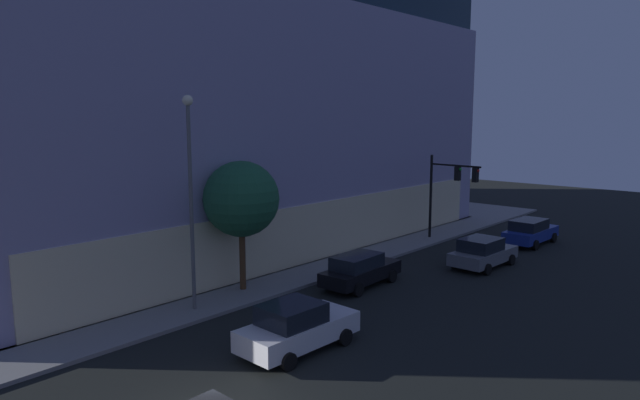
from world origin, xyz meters
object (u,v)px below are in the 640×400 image
object	(u,v)px
car_grey	(483,252)
car_blue	(530,231)
street_lamp_sidewalk	(190,179)
sidewalk_tree	(241,199)
modern_building	(163,109)
traffic_light_far_corner	(450,183)
car_black	(360,270)
car_white	(297,327)

from	to	relation	value
car_grey	car_blue	size ratio (longest dim) A/B	0.94
street_lamp_sidewalk	sidewalk_tree	distance (m)	3.45
car_blue	car_grey	bearing A→B (deg)	-178.53
modern_building	traffic_light_far_corner	size ratio (longest dim) A/B	6.63
car_black	car_grey	xyz separation A→B (m)	(7.30, -2.85, -0.01)
traffic_light_far_corner	car_blue	size ratio (longest dim) A/B	1.15
traffic_light_far_corner	car_black	size ratio (longest dim) A/B	1.17
modern_building	street_lamp_sidewalk	world-z (taller)	modern_building
sidewalk_tree	car_black	xyz separation A→B (m)	(4.35, -3.58, -3.59)
traffic_light_far_corner	car_grey	xyz separation A→B (m)	(-4.16, -4.41, -3.14)
street_lamp_sidewalk	car_grey	xyz separation A→B (m)	(14.82, -5.85, -4.83)
car_white	traffic_light_far_corner	bearing A→B (deg)	13.36
car_white	car_black	world-z (taller)	car_white
modern_building	car_white	xyz separation A→B (m)	(-9.76, -22.92, -7.89)
street_lamp_sidewalk	car_blue	bearing A→B (deg)	-14.41
car_black	sidewalk_tree	bearing A→B (deg)	140.55
traffic_light_far_corner	street_lamp_sidewalk	xyz separation A→B (m)	(-18.98, 1.44, 1.69)
sidewalk_tree	modern_building	bearing A→B (deg)	67.89
sidewalk_tree	car_white	distance (m)	8.05
sidewalk_tree	car_black	bearing A→B (deg)	-39.45
car_white	car_grey	world-z (taller)	car_white
car_grey	traffic_light_far_corner	bearing A→B (deg)	46.63
modern_building	car_black	world-z (taller)	modern_building
car_black	car_white	bearing A→B (deg)	-158.47
street_lamp_sidewalk	sidewalk_tree	xyz separation A→B (m)	(3.18, 0.58, -1.23)
car_white	car_black	xyz separation A→B (m)	(7.45, 2.94, -0.03)
traffic_light_far_corner	car_grey	size ratio (longest dim) A/B	1.23
traffic_light_far_corner	modern_building	bearing A→B (deg)	116.39
sidewalk_tree	car_blue	distance (m)	20.19
street_lamp_sidewalk	car_black	distance (m)	9.42
modern_building	sidewalk_tree	xyz separation A→B (m)	(-6.66, -16.40, -4.32)
modern_building	car_white	distance (m)	26.13
sidewalk_tree	car_white	xyz separation A→B (m)	(-3.10, -6.51, -3.57)
car_blue	sidewalk_tree	bearing A→B (deg)	161.68
street_lamp_sidewalk	car_grey	bearing A→B (deg)	-21.53
traffic_light_far_corner	street_lamp_sidewalk	size ratio (longest dim) A/B	0.62
street_lamp_sidewalk	car_white	bearing A→B (deg)	-89.28
modern_building	traffic_light_far_corner	world-z (taller)	modern_building
modern_building	car_blue	xyz separation A→B (m)	(12.20, -22.65, -7.90)
modern_building	car_grey	distance (m)	24.68
car_blue	car_black	bearing A→B (deg)	169.58
traffic_light_far_corner	car_blue	xyz separation A→B (m)	(3.06, -4.22, -3.11)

